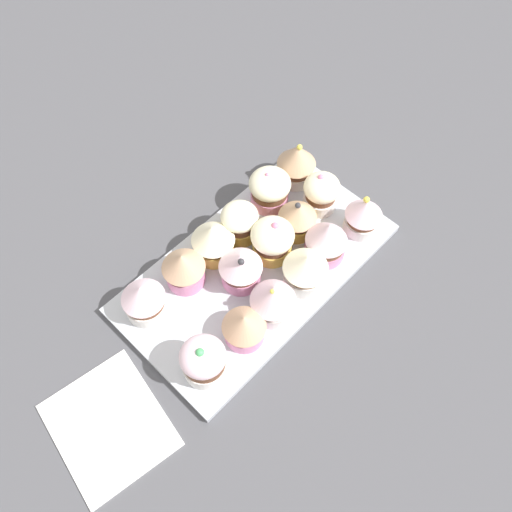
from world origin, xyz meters
TOP-DOWN VIEW (x-y plane):
  - ground_plane at (0.00, 0.00)cm, footprint 180.00×180.00cm
  - baking_tray at (0.00, 0.00)cm, footprint 42.04×22.81cm
  - cupcake_0 at (-16.36, -6.24)cm, footprint 6.17×6.17cm
  - cupcake_1 at (-9.21, -6.61)cm, footprint 6.18×6.18cm
  - cupcake_2 at (-3.68, -6.82)cm, footprint 6.56×6.56cm
  - cupcake_3 at (3.03, -6.92)cm, footprint 6.65×6.65cm
  - cupcake_4 at (8.86, -5.93)cm, footprint 6.35×6.35cm
  - cupcake_5 at (16.45, -7.03)cm, footprint 5.80×5.80cm
  - cupcake_6 at (-3.18, -0.18)cm, footprint 6.40×6.40cm
  - cupcake_7 at (3.51, -0.22)cm, footprint 6.55×6.55cm
  - cupcake_8 at (9.10, -0.34)cm, footprint 5.94×5.94cm
  - cupcake_9 at (15.33, 0.51)cm, footprint 5.82×5.82cm
  - cupcake_10 at (-16.06, 6.25)cm, footprint 6.23×6.23cm
  - cupcake_11 at (-8.89, 5.88)cm, footprint 6.36×6.36cm
  - cupcake_12 at (-2.72, 6.19)cm, footprint 6.54×6.54cm
  - cupcake_13 at (2.55, 5.88)cm, footprint 5.77×5.77cm
  - cupcake_14 at (10.24, 6.84)cm, footprint 6.66×6.66cm
  - cupcake_15 at (16.74, 7.02)cm, footprint 6.36×6.36cm
  - napkin at (-30.20, -2.28)cm, footprint 15.90×17.93cm

SIDE VIEW (x-z plane):
  - ground_plane at x=0.00cm, z-range -3.00..0.00cm
  - napkin at x=-30.20cm, z-range 0.00..0.60cm
  - baking_tray at x=0.00cm, z-range 0.00..1.20cm
  - cupcake_13 at x=2.55cm, z-range 1.28..7.56cm
  - cupcake_1 at x=-9.21cm, z-range 1.35..7.52cm
  - cupcake_14 at x=10.24cm, z-range 1.19..7.97cm
  - cupcake_9 at x=15.33cm, z-range 1.12..8.05cm
  - cupcake_10 at x=-16.06cm, z-range 1.25..7.95cm
  - cupcake_5 at x=16.45cm, z-range 1.16..8.05cm
  - cupcake_0 at x=-16.36cm, z-range 1.07..8.21cm
  - cupcake_7 at x=3.51cm, z-range 1.11..8.30cm
  - cupcake_8 at x=9.10cm, z-range 1.21..8.43cm
  - cupcake_11 at x=-8.89cm, z-range 1.39..8.29cm
  - cupcake_6 at x=-3.18cm, z-range 1.21..8.51cm
  - cupcake_12 at x=-2.72cm, z-range 1.37..8.39cm
  - cupcake_3 at x=3.03cm, z-range 1.36..8.50cm
  - cupcake_2 at x=-3.68cm, z-range 1.22..8.79cm
  - cupcake_4 at x=8.86cm, z-range 1.27..9.03cm
  - cupcake_15 at x=16.74cm, z-range 1.26..9.34cm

